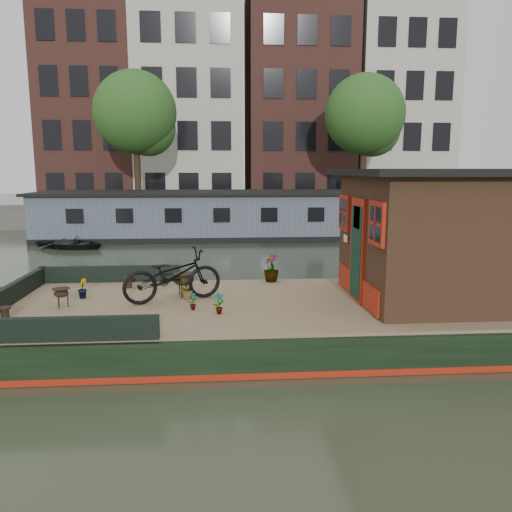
{
  "coord_description": "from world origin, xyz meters",
  "views": [
    {
      "loc": [
        -2.13,
        -8.89,
        3.05
      ],
      "look_at": [
        -1.42,
        0.5,
        1.43
      ],
      "focal_mm": 35.0,
      "sensor_mm": 36.0,
      "label": 1
    }
  ],
  "objects": [
    {
      "name": "ground",
      "position": [
        0.0,
        0.0,
        0.0
      ],
      "size": [
        120.0,
        120.0,
        0.0
      ],
      "primitive_type": "plane",
      "color": "#26321F",
      "rests_on": "ground"
    },
    {
      "name": "houseboat_hull",
      "position": [
        -1.33,
        0.0,
        0.27
      ],
      "size": [
        14.01,
        4.02,
        0.6
      ],
      "color": "black",
      "rests_on": "ground"
    },
    {
      "name": "houseboat_deck",
      "position": [
        0.0,
        0.0,
        0.62
      ],
      "size": [
        11.8,
        3.8,
        0.05
      ],
      "primitive_type": "cube",
      "color": "#92725A",
      "rests_on": "houseboat_hull"
    },
    {
      "name": "bow_bulwark",
      "position": [
        -5.07,
        0.0,
        0.82
      ],
      "size": [
        3.0,
        4.0,
        0.35
      ],
      "color": "black",
      "rests_on": "houseboat_deck"
    },
    {
      "name": "cabin",
      "position": [
        2.19,
        0.0,
        1.88
      ],
      "size": [
        4.0,
        3.5,
        2.42
      ],
      "color": "black",
      "rests_on": "houseboat_deck"
    },
    {
      "name": "bicycle",
      "position": [
        -2.99,
        0.2,
        1.13
      ],
      "size": [
        1.95,
        1.24,
        0.97
      ],
      "primitive_type": "imported",
      "rotation": [
        0.0,
        0.0,
        1.92
      ],
      "color": "black",
      "rests_on": "houseboat_deck"
    },
    {
      "name": "potted_plant_a",
      "position": [
        -2.14,
        -0.73,
        0.84
      ],
      "size": [
        0.24,
        0.22,
        0.38
      ],
      "primitive_type": "imported",
      "rotation": [
        0.0,
        0.0,
        0.55
      ],
      "color": "#96512A",
      "rests_on": "houseboat_deck"
    },
    {
      "name": "potted_plant_b",
      "position": [
        -4.73,
        0.55,
        0.84
      ],
      "size": [
        0.22,
        0.24,
        0.37
      ],
      "primitive_type": "imported",
      "rotation": [
        0.0,
        0.0,
        1.88
      ],
      "color": "brown",
      "rests_on": "houseboat_deck"
    },
    {
      "name": "potted_plant_c",
      "position": [
        -2.74,
        0.34,
        0.86
      ],
      "size": [
        0.49,
        0.48,
        0.41
      ],
      "primitive_type": "imported",
      "rotation": [
        0.0,
        0.0,
        3.8
      ],
      "color": "brown",
      "rests_on": "houseboat_deck"
    },
    {
      "name": "potted_plant_d",
      "position": [
        -1.0,
        1.7,
        0.95
      ],
      "size": [
        0.46,
        0.46,
        0.59
      ],
      "primitive_type": "imported",
      "rotation": [
        0.0,
        0.0,
        5.25
      ],
      "color": "#A0622B",
      "rests_on": "houseboat_deck"
    },
    {
      "name": "potted_plant_e",
      "position": [
        -2.6,
        -0.44,
        0.81
      ],
      "size": [
        0.2,
        0.21,
        0.33
      ],
      "primitive_type": "imported",
      "rotation": [
        0.0,
        0.0,
        0.9
      ],
      "color": "brown",
      "rests_on": "houseboat_deck"
    },
    {
      "name": "brazier_front",
      "position": [
        -2.81,
        0.56,
        0.87
      ],
      "size": [
        0.51,
        0.51,
        0.44
      ],
      "primitive_type": null,
      "rotation": [
        0.0,
        0.0,
        -0.29
      ],
      "color": "black",
      "rests_on": "houseboat_deck"
    },
    {
      "name": "brazier_rear",
      "position": [
        -4.92,
        -0.1,
        0.82
      ],
      "size": [
        0.36,
        0.36,
        0.35
      ],
      "primitive_type": null,
      "rotation": [
        0.0,
        0.0,
        0.12
      ],
      "color": "black",
      "rests_on": "houseboat_deck"
    },
    {
      "name": "bollard_port",
      "position": [
        -4.0,
        1.32,
        0.76
      ],
      "size": [
        0.2,
        0.2,
        0.22
      ],
      "primitive_type": "cylinder",
      "color": "black",
      "rests_on": "houseboat_deck"
    },
    {
      "name": "bollard_stbd",
      "position": [
        -5.6,
        -0.82,
        0.76
      ],
      "size": [
        0.19,
        0.19,
        0.22
      ],
      "primitive_type": "cylinder",
      "color": "black",
      "rests_on": "houseboat_deck"
    },
    {
      "name": "dinghy",
      "position": [
        -7.99,
        11.23,
        0.3
      ],
      "size": [
        3.51,
        3.09,
        0.6
      ],
      "primitive_type": "imported",
      "rotation": [
        0.0,
        0.0,
        1.15
      ],
      "color": "black",
      "rests_on": "ground"
    },
    {
      "name": "far_houseboat",
      "position": [
        0.0,
        14.0,
        0.97
      ],
      "size": [
        20.4,
        4.4,
        2.11
      ],
      "color": "slate",
      "rests_on": "ground"
    },
    {
      "name": "quay",
      "position": [
        0.0,
        20.5,
        0.45
      ],
      "size": [
        60.0,
        6.0,
        0.9
      ],
      "primitive_type": "cube",
      "color": "#47443F",
      "rests_on": "ground"
    },
    {
      "name": "townhouse_row",
      "position": [
        0.15,
        27.5,
        7.9
      ],
      "size": [
        27.25,
        8.0,
        16.5
      ],
      "color": "brown",
      "rests_on": "ground"
    },
    {
      "name": "tree_left",
      "position": [
        -6.36,
        19.07,
        5.89
      ],
      "size": [
        4.4,
        4.4,
        7.4
      ],
      "color": "#332316",
      "rests_on": "quay"
    },
    {
      "name": "tree_right",
      "position": [
        6.14,
        19.07,
        5.89
      ],
      "size": [
        4.4,
        4.4,
        7.4
      ],
      "color": "#332316",
      "rests_on": "quay"
    }
  ]
}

